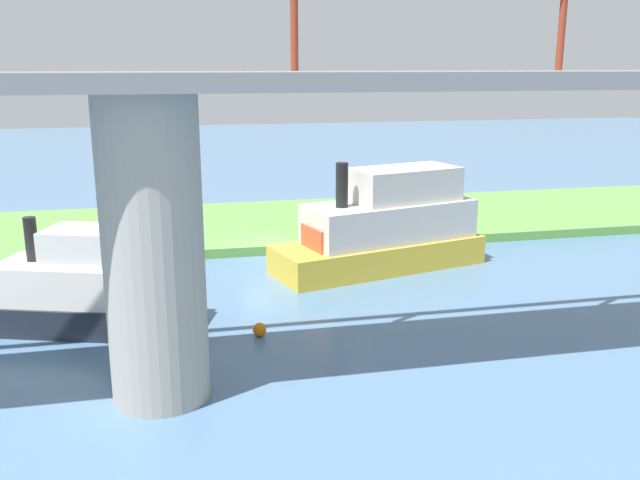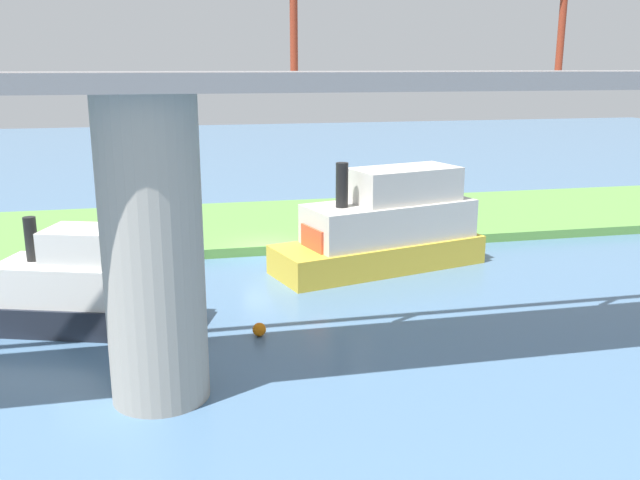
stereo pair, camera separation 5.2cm
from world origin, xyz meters
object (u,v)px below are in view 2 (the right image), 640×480
Objects in this scene: person_on_bank at (162,227)px; motorboat_red at (386,228)px; pontoon_yellow at (86,288)px; marker_buoy at (259,329)px; bridge_pylon at (153,252)px; mooring_post at (342,232)px; houseboat_blue at (107,270)px.

motorboat_red is at bearing 151.75° from person_on_bank.
marker_buoy is (-6.15, 2.17, -1.31)m from pontoon_yellow.
person_on_bank is at bearing -103.68° from pontoon_yellow.
bridge_pylon is 7.34m from pontoon_yellow.
mooring_post is 12.27m from houseboat_blue.
bridge_pylon reaches higher than motorboat_red.
marker_buoy is (-3.45, -4.01, -4.21)m from bridge_pylon.
person_on_bank reaches higher than mooring_post.
marker_buoy is at bearing 160.56° from pontoon_yellow.
mooring_post is (-9.36, 2.02, -0.23)m from person_on_bank.
motorboat_red reaches higher than person_on_bank.
motorboat_red is (-10.61, 5.70, 0.75)m from person_on_bank.
mooring_post is 4.01m from motorboat_red.
bridge_pylon is 1.02× the size of pontoon_yellow.
bridge_pylon is 18.12m from mooring_post.
mooring_post reaches higher than marker_buoy.
mooring_post is at bearing 167.80° from person_on_bank.
bridge_pylon is 6.42× the size of person_on_bank.
motorboat_red is at bearing 108.77° from mooring_post.
houseboat_blue reaches higher than marker_buoy.
pontoon_yellow reaches higher than person_on_bank.
bridge_pylon is 9.50× the size of mooring_post.
marker_buoy is at bearing 127.19° from houseboat_blue.
motorboat_red is 21.74× the size of marker_buoy.
mooring_post is at bearing -71.23° from motorboat_red.
pontoon_yellow reaches higher than marker_buoy.
houseboat_blue is at bearing 65.43° from person_on_bank.
mooring_post is (-9.34, -15.13, -3.49)m from bridge_pylon.
motorboat_red is at bearing -158.37° from pontoon_yellow.
person_on_bank is 12.07m from motorboat_red.
motorboat_red reaches higher than marker_buoy.
houseboat_blue is at bearing -52.81° from marker_buoy.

